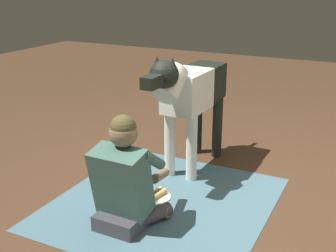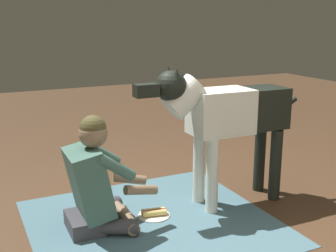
{
  "view_description": "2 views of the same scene",
  "coord_description": "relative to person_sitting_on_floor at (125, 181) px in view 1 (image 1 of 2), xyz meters",
  "views": [
    {
      "loc": [
        3.15,
        1.37,
        1.81
      ],
      "look_at": [
        -0.0,
        -0.2,
        0.59
      ],
      "focal_mm": 46.98,
      "sensor_mm": 36.0,
      "label": 1
    },
    {
      "loc": [
        1.48,
        2.7,
        1.55
      ],
      "look_at": [
        0.07,
        -0.22,
        0.73
      ],
      "focal_mm": 46.3,
      "sensor_mm": 36.0,
      "label": 2
    }
  ],
  "objects": [
    {
      "name": "area_rug",
      "position": [
        -0.41,
        0.11,
        -0.36
      ],
      "size": [
        1.81,
        1.7,
        0.01
      ],
      "primitive_type": "cube",
      "color": "#456773",
      "rests_on": "ground"
    },
    {
      "name": "large_dog",
      "position": [
        -1.11,
        0.03,
        0.41
      ],
      "size": [
        1.51,
        0.34,
        1.18
      ],
      "color": "silver",
      "rests_on": "ground"
    },
    {
      "name": "hot_dog_on_plate",
      "position": [
        -0.46,
        0.01,
        -0.33
      ],
      "size": [
        0.26,
        0.26,
        0.06
      ],
      "color": "silver",
      "rests_on": "ground"
    },
    {
      "name": "person_sitting_on_floor",
      "position": [
        0.0,
        0.0,
        0.0
      ],
      "size": [
        0.67,
        0.58,
        0.87
      ],
      "color": "#3B3B41",
      "rests_on": "ground"
    },
    {
      "name": "ground_plane",
      "position": [
        -0.66,
        0.23,
        -0.36
      ],
      "size": [
        13.73,
        13.73,
        0.0
      ],
      "primitive_type": "plane",
      "color": "#48301F"
    }
  ]
}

